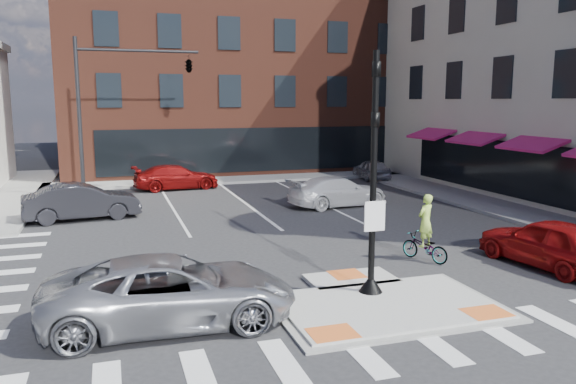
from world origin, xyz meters
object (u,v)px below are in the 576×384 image
object	(u,v)px
bg_car_silver	(371,169)
bg_car_red	(176,177)
white_pickup	(338,191)
cyclist	(425,239)
red_sedan	(550,243)
bg_car_dark	(82,202)
silver_suv	(171,291)

from	to	relation	value
bg_car_silver	bg_car_red	size ratio (longest dim) A/B	0.80
white_pickup	cyclist	distance (m)	9.32
red_sedan	cyclist	size ratio (longest dim) A/B	2.10
bg_car_dark	cyclist	bearing A→B (deg)	-140.93
white_pickup	bg_car_red	distance (m)	10.02
red_sedan	silver_suv	bearing A→B (deg)	-2.99
cyclist	white_pickup	bearing A→B (deg)	-120.16
red_sedan	cyclist	xyz separation A→B (m)	(-3.17, 1.74, -0.04)
silver_suv	cyclist	xyz separation A→B (m)	(8.01, 2.70, -0.06)
white_pickup	bg_car_red	bearing A→B (deg)	33.58
white_pickup	silver_suv	bearing A→B (deg)	135.04
bg_car_silver	white_pickup	bearing A→B (deg)	60.36
silver_suv	white_pickup	bearing A→B (deg)	-34.74
silver_suv	cyclist	size ratio (longest dim) A/B	2.63
bg_car_dark	bg_car_silver	size ratio (longest dim) A/B	1.24
red_sedan	bg_car_silver	bearing A→B (deg)	-108.01
silver_suv	red_sedan	bearing A→B (deg)	-82.87
silver_suv	bg_car_red	size ratio (longest dim) A/B	1.17
white_pickup	red_sedan	bearing A→B (deg)	-176.82
white_pickup	bg_car_dark	size ratio (longest dim) A/B	1.04
silver_suv	cyclist	distance (m)	8.46
red_sedan	bg_car_dark	bearing A→B (deg)	-48.14
white_pickup	cyclist	xyz separation A→B (m)	(-0.99, -9.27, 0.01)
bg_car_dark	bg_car_silver	xyz separation A→B (m)	(16.86, 7.31, -0.13)
bg_car_silver	bg_car_dark	bearing A→B (deg)	29.27
bg_car_dark	bg_car_silver	distance (m)	18.37
white_pickup	bg_car_silver	distance (m)	9.50
bg_car_silver	cyclist	size ratio (longest dim) A/B	1.78
bg_car_silver	cyclist	distance (m)	18.21
bg_car_dark	cyclist	size ratio (longest dim) A/B	2.21
bg_car_red	bg_car_dark	bearing A→B (deg)	140.41
red_sedan	bg_car_red	world-z (taller)	red_sedan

